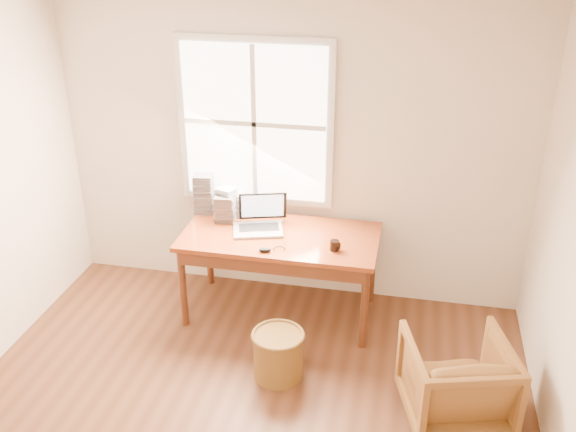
% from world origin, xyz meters
% --- Properties ---
extents(room_shell, '(4.04, 4.54, 2.64)m').
position_xyz_m(room_shell, '(-0.02, 0.16, 1.32)').
color(room_shell, brown).
rests_on(room_shell, ground).
extents(desk, '(1.60, 0.80, 0.04)m').
position_xyz_m(desk, '(0.00, 1.80, 0.73)').
color(desk, brown).
rests_on(desk, room_shell).
extents(armchair, '(0.82, 0.84, 0.62)m').
position_xyz_m(armchair, '(1.42, 0.80, 0.31)').
color(armchair, brown).
rests_on(armchair, room_shell).
extents(wicker_stool, '(0.43, 0.43, 0.36)m').
position_xyz_m(wicker_stool, '(0.16, 0.98, 0.18)').
color(wicker_stool, brown).
rests_on(wicker_stool, room_shell).
extents(laptop, '(0.49, 0.51, 0.29)m').
position_xyz_m(laptop, '(-0.19, 1.82, 0.90)').
color(laptop, '#A4A7AB').
rests_on(laptop, desk).
extents(mouse, '(0.11, 0.07, 0.03)m').
position_xyz_m(mouse, '(-0.05, 1.50, 0.77)').
color(mouse, black).
rests_on(mouse, desk).
extents(coffee_mug, '(0.08, 0.08, 0.08)m').
position_xyz_m(coffee_mug, '(0.47, 1.63, 0.79)').
color(coffee_mug, black).
rests_on(coffee_mug, desk).
extents(cd_stack_a, '(0.18, 0.17, 0.28)m').
position_xyz_m(cd_stack_a, '(-0.51, 2.01, 0.89)').
color(cd_stack_a, silver).
rests_on(cd_stack_a, desk).
extents(cd_stack_b, '(0.16, 0.15, 0.23)m').
position_xyz_m(cd_stack_b, '(-0.51, 1.96, 0.87)').
color(cd_stack_b, '#29292E').
rests_on(cd_stack_b, desk).
extents(cd_stack_c, '(0.17, 0.15, 0.35)m').
position_xyz_m(cd_stack_c, '(-0.74, 2.09, 0.93)').
color(cd_stack_c, gray).
rests_on(cd_stack_c, desk).
extents(cd_stack_d, '(0.19, 0.17, 0.20)m').
position_xyz_m(cd_stack_d, '(-0.46, 2.08, 0.85)').
color(cd_stack_d, silver).
rests_on(cd_stack_d, desk).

